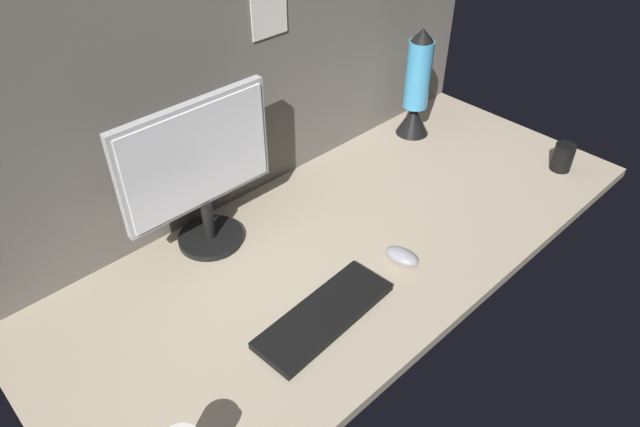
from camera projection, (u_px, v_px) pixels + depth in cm
name	position (u px, v px, depth cm)	size (l,w,h in cm)	color
ground_plane	(347.00, 238.00, 162.19)	(180.00, 80.00, 3.00)	tan
cubicle_wall_back	(256.00, 66.00, 158.55)	(180.00, 5.50, 76.66)	slate
monitor	(199.00, 170.00, 145.07)	(43.10, 18.00, 42.08)	black
keyboard	(324.00, 315.00, 136.55)	(37.00, 13.00, 2.00)	black
mouse	(402.00, 256.00, 151.71)	(5.60, 9.60, 3.40)	#99999E
mug_black_travel	(563.00, 157.00, 184.07)	(6.50, 6.50, 9.06)	black
lava_lamp	(416.00, 92.00, 195.14)	(11.66, 11.66, 38.16)	black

